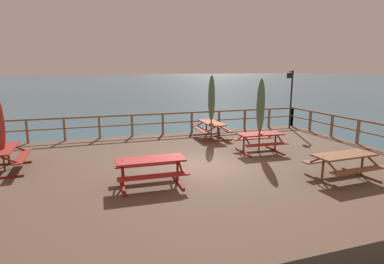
{
  "coord_description": "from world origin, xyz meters",
  "views": [
    {
      "loc": [
        -3.52,
        -9.68,
        4.12
      ],
      "look_at": [
        0.0,
        0.85,
        1.89
      ],
      "focal_mm": 29.12,
      "sensor_mm": 36.0,
      "label": 1
    }
  ],
  "objects_px": {
    "patio_umbrella_short_back": "(261,106)",
    "picnic_table_mid_right": "(2,155)",
    "picnic_table_back_right": "(212,126)",
    "picnic_table_mid_left": "(151,166)",
    "picnic_table_front_left": "(344,161)",
    "patio_umbrella_tall_front": "(212,99)",
    "picnic_table_front_right": "(260,139)",
    "lamp_post_hooked": "(291,90)"
  },
  "relations": [
    {
      "from": "picnic_table_front_left",
      "to": "patio_umbrella_tall_front",
      "type": "xyz_separation_m",
      "value": [
        -1.64,
        6.49,
        1.34
      ]
    },
    {
      "from": "patio_umbrella_tall_front",
      "to": "picnic_table_mid_right",
      "type": "bearing_deg",
      "value": -163.32
    },
    {
      "from": "picnic_table_mid_right",
      "to": "picnic_table_front_left",
      "type": "distance_m",
      "value": 10.64
    },
    {
      "from": "picnic_table_front_right",
      "to": "lamp_post_hooked",
      "type": "relative_size",
      "value": 0.57
    },
    {
      "from": "picnic_table_mid_right",
      "to": "picnic_table_mid_left",
      "type": "relative_size",
      "value": 0.97
    },
    {
      "from": "picnic_table_mid_right",
      "to": "picnic_table_mid_left",
      "type": "xyz_separation_m",
      "value": [
        4.28,
        -2.7,
        0.0
      ]
    },
    {
      "from": "picnic_table_front_right",
      "to": "lamp_post_hooked",
      "type": "distance_m",
      "value": 5.99
    },
    {
      "from": "picnic_table_mid_left",
      "to": "lamp_post_hooked",
      "type": "bearing_deg",
      "value": 34.45
    },
    {
      "from": "picnic_table_mid_right",
      "to": "picnic_table_back_right",
      "type": "height_order",
      "value": "same"
    },
    {
      "from": "picnic_table_mid_left",
      "to": "patio_umbrella_short_back",
      "type": "bearing_deg",
      "value": 24.71
    },
    {
      "from": "picnic_table_front_right",
      "to": "picnic_table_mid_left",
      "type": "bearing_deg",
      "value": -155.61
    },
    {
      "from": "patio_umbrella_tall_front",
      "to": "lamp_post_hooked",
      "type": "height_order",
      "value": "lamp_post_hooked"
    },
    {
      "from": "picnic_table_mid_right",
      "to": "picnic_table_front_left",
      "type": "xyz_separation_m",
      "value": [
        9.85,
        -4.03,
        0.0
      ]
    },
    {
      "from": "picnic_table_back_right",
      "to": "patio_umbrella_short_back",
      "type": "xyz_separation_m",
      "value": [
        0.8,
        -3.03,
        1.29
      ]
    },
    {
      "from": "picnic_table_mid_left",
      "to": "picnic_table_front_left",
      "type": "relative_size",
      "value": 1.0
    },
    {
      "from": "picnic_table_front_left",
      "to": "patio_umbrella_tall_front",
      "type": "relative_size",
      "value": 0.66
    },
    {
      "from": "picnic_table_mid_right",
      "to": "picnic_table_back_right",
      "type": "xyz_separation_m",
      "value": [
        8.27,
        2.53,
        0.0
      ]
    },
    {
      "from": "picnic_table_mid_right",
      "to": "picnic_table_front_left",
      "type": "relative_size",
      "value": 0.97
    },
    {
      "from": "picnic_table_mid_left",
      "to": "lamp_post_hooked",
      "type": "height_order",
      "value": "lamp_post_hooked"
    },
    {
      "from": "picnic_table_mid_left",
      "to": "picnic_table_front_left",
      "type": "distance_m",
      "value": 5.72
    },
    {
      "from": "picnic_table_mid_right",
      "to": "lamp_post_hooked",
      "type": "bearing_deg",
      "value": 14.63
    },
    {
      "from": "picnic_table_mid_left",
      "to": "picnic_table_front_right",
      "type": "bearing_deg",
      "value": 24.39
    },
    {
      "from": "picnic_table_back_right",
      "to": "picnic_table_mid_left",
      "type": "xyz_separation_m",
      "value": [
        -3.99,
        -5.24,
        0.0
      ]
    },
    {
      "from": "picnic_table_back_right",
      "to": "patio_umbrella_short_back",
      "type": "relative_size",
      "value": 0.68
    },
    {
      "from": "patio_umbrella_short_back",
      "to": "lamp_post_hooked",
      "type": "bearing_deg",
      "value": 43.33
    },
    {
      "from": "picnic_table_back_right",
      "to": "lamp_post_hooked",
      "type": "distance_m",
      "value": 5.32
    },
    {
      "from": "patio_umbrella_tall_front",
      "to": "picnic_table_front_right",
      "type": "bearing_deg",
      "value": -73.61
    },
    {
      "from": "patio_umbrella_short_back",
      "to": "picnic_table_mid_right",
      "type": "bearing_deg",
      "value": 176.85
    },
    {
      "from": "picnic_table_back_right",
      "to": "patio_umbrella_short_back",
      "type": "distance_m",
      "value": 3.39
    },
    {
      "from": "picnic_table_mid_left",
      "to": "lamp_post_hooked",
      "type": "xyz_separation_m",
      "value": [
        8.99,
        6.16,
        1.55
      ]
    },
    {
      "from": "picnic_table_front_right",
      "to": "patio_umbrella_short_back",
      "type": "bearing_deg",
      "value": 125.0
    },
    {
      "from": "patio_umbrella_tall_front",
      "to": "lamp_post_hooked",
      "type": "relative_size",
      "value": 0.93
    },
    {
      "from": "lamp_post_hooked",
      "to": "picnic_table_front_left",
      "type": "bearing_deg",
      "value": -114.52
    },
    {
      "from": "picnic_table_front_right",
      "to": "picnic_table_mid_left",
      "type": "height_order",
      "value": "same"
    },
    {
      "from": "patio_umbrella_tall_front",
      "to": "lamp_post_hooked",
      "type": "distance_m",
      "value": 5.16
    },
    {
      "from": "picnic_table_front_right",
      "to": "picnic_table_back_right",
      "type": "height_order",
      "value": "same"
    },
    {
      "from": "picnic_table_mid_right",
      "to": "picnic_table_front_right",
      "type": "relative_size",
      "value": 1.05
    },
    {
      "from": "picnic_table_mid_left",
      "to": "patio_umbrella_short_back",
      "type": "height_order",
      "value": "patio_umbrella_short_back"
    },
    {
      "from": "picnic_table_mid_right",
      "to": "lamp_post_hooked",
      "type": "distance_m",
      "value": 13.8
    },
    {
      "from": "picnic_table_front_left",
      "to": "patio_umbrella_short_back",
      "type": "bearing_deg",
      "value": 102.48
    },
    {
      "from": "patio_umbrella_short_back",
      "to": "patio_umbrella_tall_front",
      "type": "height_order",
      "value": "patio_umbrella_tall_front"
    },
    {
      "from": "picnic_table_mid_right",
      "to": "picnic_table_front_left",
      "type": "bearing_deg",
      "value": -22.27
    }
  ]
}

